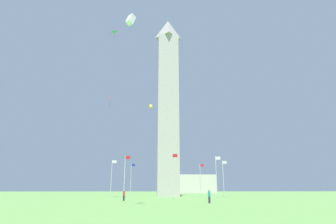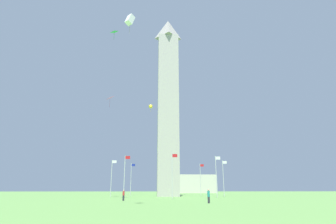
{
  "view_description": "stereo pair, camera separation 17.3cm",
  "coord_description": "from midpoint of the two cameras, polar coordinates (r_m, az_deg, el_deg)",
  "views": [
    {
      "loc": [
        -4.3,
        -68.98,
        1.8
      ],
      "look_at": [
        0.0,
        0.0,
        21.1
      ],
      "focal_mm": 29.44,
      "sensor_mm": 36.0,
      "label": 1
    },
    {
      "loc": [
        -4.12,
        -68.99,
        1.8
      ],
      "look_at": [
        0.0,
        0.0,
        21.1
      ],
      "focal_mm": 29.44,
      "sensor_mm": 36.0,
      "label": 2
    }
  ],
  "objects": [
    {
      "name": "ground_plane",
      "position": [
        69.14,
        0.08,
        -17.1
      ],
      "size": [
        260.0,
        260.0,
        0.0
      ],
      "primitive_type": "plane",
      "color": "#609347"
    },
    {
      "name": "obelisk_monument",
      "position": [
        72.64,
        0.07,
        2.32
      ],
      "size": [
        5.32,
        5.32,
        48.32
      ],
      "color": "#B7B2A8",
      "rests_on": "ground"
    },
    {
      "name": "flagpole_n",
      "position": [
        71.36,
        11.49,
        -12.96
      ],
      "size": [
        1.12,
        0.14,
        8.65
      ],
      "color": "silver",
      "rests_on": "ground"
    },
    {
      "name": "flagpole_ne",
      "position": [
        79.98,
        6.83,
        -13.41
      ],
      "size": [
        1.12,
        0.14,
        8.65
      ],
      "color": "silver",
      "rests_on": "ground"
    },
    {
      "name": "flagpole_e",
      "position": [
        82.88,
        -0.48,
        -13.58
      ],
      "size": [
        1.12,
        0.14,
        8.65
      ],
      "color": "silver",
      "rests_on": "ground"
    },
    {
      "name": "flagpole_se",
      "position": [
        78.94,
        -7.58,
        -13.35
      ],
      "size": [
        1.12,
        0.14,
        8.65
      ],
      "color": "silver",
      "rests_on": "ground"
    },
    {
      "name": "flagpole_s",
      "position": [
        69.7,
        -11.52,
        -12.9
      ],
      "size": [
        1.12,
        0.14,
        8.65
      ],
      "color": "silver",
      "rests_on": "ground"
    },
    {
      "name": "flagpole_sw",
      "position": [
        59.6,
        -8.87,
        -12.62
      ],
      "size": [
        1.12,
        0.14,
        8.65
      ],
      "color": "silver",
      "rests_on": "ground"
    },
    {
      "name": "flagpole_w",
      "position": [
        55.5,
        1.02,
        -12.59
      ],
      "size": [
        1.12,
        0.14,
        8.65
      ],
      "color": "silver",
      "rests_on": "ground"
    },
    {
      "name": "flagpole_nw",
      "position": [
        60.98,
        10.08,
        -12.63
      ],
      "size": [
        1.12,
        0.14,
        8.65
      ],
      "color": "silver",
      "rests_on": "ground"
    },
    {
      "name": "person_teal_shirt",
      "position": [
        37.5,
        8.55,
        -16.86
      ],
      "size": [
        0.32,
        0.32,
        1.75
      ],
      "rotation": [
        0.0,
        0.0,
        2.2
      ],
      "color": "#2D2D38",
      "rests_on": "ground"
    },
    {
      "name": "person_red_shirt",
      "position": [
        45.27,
        -9.08,
        -16.67
      ],
      "size": [
        0.32,
        0.32,
        1.64
      ],
      "rotation": [
        0.0,
        0.0,
        1.53
      ],
      "color": "#2D2D38",
      "rests_on": "ground"
    },
    {
      "name": "kite_white_box",
      "position": [
        35.16,
        -7.74,
        18.39
      ],
      "size": [
        1.27,
        1.27,
        2.63
      ],
      "color": "white"
    },
    {
      "name": "kite_pink_diamond",
      "position": [
        63.01,
        -11.84,
        2.82
      ],
      "size": [
        1.98,
        2.04,
        2.58
      ],
      "color": "pink"
    },
    {
      "name": "kite_green_diamond",
      "position": [
        58.51,
        -10.96,
        15.94
      ],
      "size": [
        1.71,
        1.7,
        2.01
      ],
      "color": "green"
    },
    {
      "name": "kite_yellow_delta",
      "position": [
        63.79,
        -3.51,
        1.09
      ],
      "size": [
        1.0,
        1.23,
        1.89
      ],
      "color": "yellow"
    },
    {
      "name": "distant_building",
      "position": [
        126.49,
        4.11,
        -14.64
      ],
      "size": [
        23.76,
        12.45,
        7.69
      ],
      "color": "beige",
      "rests_on": "ground"
    }
  ]
}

